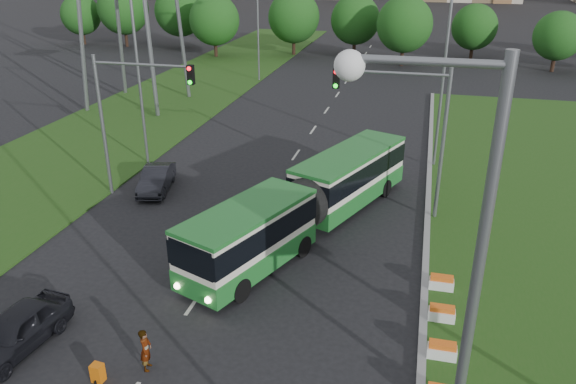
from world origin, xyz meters
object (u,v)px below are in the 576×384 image
(traffic_mast_median, at_px, (412,119))
(shopping_trolley, at_px, (98,373))
(articulated_bus, at_px, (304,200))
(car_left_far, at_px, (156,179))
(car_left_near, at_px, (16,330))
(pedestrian, at_px, (146,350))
(traffic_mast_left, at_px, (126,105))

(traffic_mast_median, xyz_separation_m, shopping_trolley, (-9.11, -15.15, -5.02))
(articulated_bus, bearing_deg, car_left_far, -175.32)
(articulated_bus, relative_size, car_left_far, 3.86)
(car_left_near, distance_m, pedestrian, 4.98)
(traffic_mast_median, relative_size, articulated_bus, 0.49)
(articulated_bus, bearing_deg, traffic_mast_left, -168.70)
(car_left_far, height_order, pedestrian, pedestrian)
(traffic_mast_median, xyz_separation_m, traffic_mast_left, (-15.16, -1.00, 0.00))
(traffic_mast_median, distance_m, articulated_bus, 6.76)
(traffic_mast_left, bearing_deg, articulated_bus, -10.56)
(shopping_trolley, bearing_deg, car_left_far, 114.62)
(traffic_mast_median, distance_m, pedestrian, 16.84)
(traffic_mast_median, distance_m, car_left_far, 15.10)
(car_left_near, relative_size, car_left_far, 1.04)
(articulated_bus, distance_m, car_left_near, 13.92)
(articulated_bus, xyz_separation_m, car_left_far, (-9.52, 2.94, -0.95))
(car_left_far, relative_size, shopping_trolley, 6.39)
(articulated_bus, distance_m, pedestrian, 11.70)
(car_left_far, bearing_deg, traffic_mast_median, -13.01)
(articulated_bus, relative_size, shopping_trolley, 24.66)
(traffic_mast_left, xyz_separation_m, articulated_bus, (10.31, -1.92, -3.70))
(traffic_mast_median, xyz_separation_m, pedestrian, (-7.81, -14.21, -4.56))
(traffic_mast_median, bearing_deg, articulated_bus, -148.90)
(shopping_trolley, bearing_deg, traffic_mast_median, 64.48)
(traffic_mast_left, bearing_deg, car_left_far, 52.33)
(shopping_trolley, bearing_deg, car_left_near, 172.75)
(car_left_near, distance_m, shopping_trolley, 3.79)
(articulated_bus, height_order, pedestrian, articulated_bus)
(car_left_near, relative_size, shopping_trolley, 6.65)
(shopping_trolley, bearing_deg, articulated_bus, 76.27)
(car_left_far, bearing_deg, car_left_near, -96.64)
(pedestrian, height_order, shopping_trolley, pedestrian)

